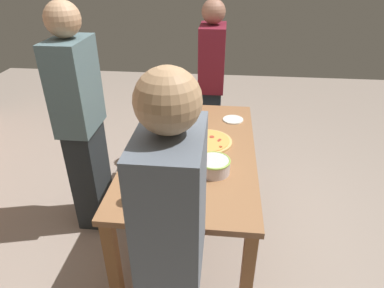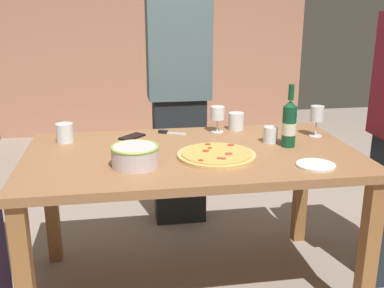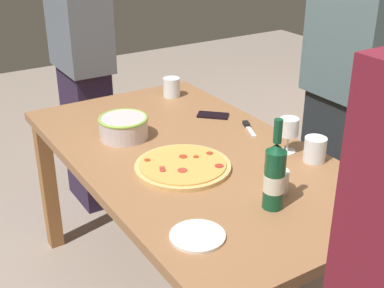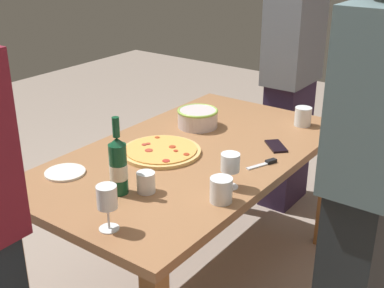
{
  "view_description": "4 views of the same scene",
  "coord_description": "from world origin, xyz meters",
  "px_view_note": "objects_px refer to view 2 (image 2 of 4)",
  "views": [
    {
      "loc": [
        -2.07,
        -0.21,
        1.98
      ],
      "look_at": [
        0.0,
        0.0,
        0.79
      ],
      "focal_mm": 31.41,
      "sensor_mm": 36.0,
      "label": 1
    },
    {
      "loc": [
        -0.34,
        -2.07,
        1.42
      ],
      "look_at": [
        0.0,
        0.0,
        0.79
      ],
      "focal_mm": 42.55,
      "sensor_mm": 36.0,
      "label": 2
    },
    {
      "loc": [
        1.61,
        -1.0,
        1.67
      ],
      "look_at": [
        0.0,
        0.0,
        0.79
      ],
      "focal_mm": 48.93,
      "sensor_mm": 36.0,
      "label": 3
    },
    {
      "loc": [
        1.74,
        1.28,
        1.7
      ],
      "look_at": [
        0.0,
        0.0,
        0.79
      ],
      "focal_mm": 47.61,
      "sensor_mm": 36.0,
      "label": 4
    }
  ],
  "objects_px": {
    "cup_spare": "(270,135)",
    "pizza": "(217,155)",
    "wine_bottle": "(289,123)",
    "dining_table": "(192,170)",
    "wine_glass_near_pizza": "(317,115)",
    "wine_glass_by_bottle": "(217,115)",
    "cup_amber": "(236,121)",
    "serving_bowl": "(135,155)",
    "cell_phone": "(132,137)",
    "cup_ceramic": "(65,133)",
    "side_plate": "(316,165)",
    "pizza_knife": "(168,132)",
    "person_host": "(179,93)"
  },
  "relations": [
    {
      "from": "cup_spare",
      "to": "pizza",
      "type": "bearing_deg",
      "value": -149.55
    },
    {
      "from": "cup_spare",
      "to": "wine_bottle",
      "type": "bearing_deg",
      "value": -49.85
    },
    {
      "from": "dining_table",
      "to": "wine_glass_near_pizza",
      "type": "xyz_separation_m",
      "value": [
        0.7,
        0.16,
        0.21
      ]
    },
    {
      "from": "wine_glass_by_bottle",
      "to": "cup_amber",
      "type": "height_order",
      "value": "wine_glass_by_bottle"
    },
    {
      "from": "serving_bowl",
      "to": "cell_phone",
      "type": "xyz_separation_m",
      "value": [
        0.0,
        0.46,
        -0.05
      ]
    },
    {
      "from": "dining_table",
      "to": "cup_ceramic",
      "type": "relative_size",
      "value": 16.32
    },
    {
      "from": "wine_bottle",
      "to": "cell_phone",
      "type": "relative_size",
      "value": 2.18
    },
    {
      "from": "dining_table",
      "to": "wine_glass_by_bottle",
      "type": "distance_m",
      "value": 0.43
    },
    {
      "from": "cup_ceramic",
      "to": "side_plate",
      "type": "bearing_deg",
      "value": -26.48
    },
    {
      "from": "serving_bowl",
      "to": "wine_bottle",
      "type": "height_order",
      "value": "wine_bottle"
    },
    {
      "from": "dining_table",
      "to": "cup_ceramic",
      "type": "bearing_deg",
      "value": 156.92
    },
    {
      "from": "wine_glass_by_bottle",
      "to": "cup_amber",
      "type": "relative_size",
      "value": 1.49
    },
    {
      "from": "wine_glass_by_bottle",
      "to": "cup_spare",
      "type": "height_order",
      "value": "wine_glass_by_bottle"
    },
    {
      "from": "wine_glass_near_pizza",
      "to": "wine_glass_by_bottle",
      "type": "distance_m",
      "value": 0.53
    },
    {
      "from": "cup_amber",
      "to": "wine_bottle",
      "type": "bearing_deg",
      "value": -63.79
    },
    {
      "from": "side_plate",
      "to": "cup_amber",
      "type": "bearing_deg",
      "value": 106.05
    },
    {
      "from": "dining_table",
      "to": "serving_bowl",
      "type": "distance_m",
      "value": 0.36
    },
    {
      "from": "side_plate",
      "to": "dining_table",
      "type": "bearing_deg",
      "value": 149.59
    },
    {
      "from": "serving_bowl",
      "to": "dining_table",
      "type": "bearing_deg",
      "value": 31.06
    },
    {
      "from": "pizza_knife",
      "to": "wine_glass_near_pizza",
      "type": "bearing_deg",
      "value": -13.11
    },
    {
      "from": "side_plate",
      "to": "pizza_knife",
      "type": "bearing_deg",
      "value": 132.26
    },
    {
      "from": "cup_amber",
      "to": "side_plate",
      "type": "xyz_separation_m",
      "value": [
        0.19,
        -0.66,
        -0.04
      ]
    },
    {
      "from": "dining_table",
      "to": "pizza",
      "type": "bearing_deg",
      "value": -46.13
    },
    {
      "from": "dining_table",
      "to": "wine_bottle",
      "type": "relative_size",
      "value": 5.1
    },
    {
      "from": "cup_amber",
      "to": "person_host",
      "type": "relative_size",
      "value": 0.06
    },
    {
      "from": "person_host",
      "to": "wine_bottle",
      "type": "bearing_deg",
      "value": 31.89
    },
    {
      "from": "serving_bowl",
      "to": "person_host",
      "type": "height_order",
      "value": "person_host"
    },
    {
      "from": "wine_bottle",
      "to": "pizza_knife",
      "type": "height_order",
      "value": "wine_bottle"
    },
    {
      "from": "cell_phone",
      "to": "pizza",
      "type": "bearing_deg",
      "value": 177.74
    },
    {
      "from": "wine_glass_by_bottle",
      "to": "side_plate",
      "type": "relative_size",
      "value": 0.85
    },
    {
      "from": "dining_table",
      "to": "side_plate",
      "type": "height_order",
      "value": "side_plate"
    },
    {
      "from": "cup_ceramic",
      "to": "cell_phone",
      "type": "relative_size",
      "value": 0.68
    },
    {
      "from": "wine_glass_near_pizza",
      "to": "cup_amber",
      "type": "height_order",
      "value": "wine_glass_near_pizza"
    },
    {
      "from": "serving_bowl",
      "to": "side_plate",
      "type": "distance_m",
      "value": 0.8
    },
    {
      "from": "side_plate",
      "to": "person_host",
      "type": "bearing_deg",
      "value": 112.3
    },
    {
      "from": "serving_bowl",
      "to": "cup_ceramic",
      "type": "relative_size",
      "value": 2.17
    },
    {
      "from": "serving_bowl",
      "to": "cell_phone",
      "type": "bearing_deg",
      "value": 89.8
    },
    {
      "from": "serving_bowl",
      "to": "cell_phone",
      "type": "relative_size",
      "value": 1.48
    },
    {
      "from": "cup_spare",
      "to": "pizza_knife",
      "type": "relative_size",
      "value": 0.54
    },
    {
      "from": "serving_bowl",
      "to": "cup_ceramic",
      "type": "bearing_deg",
      "value": 128.3
    },
    {
      "from": "cup_ceramic",
      "to": "side_plate",
      "type": "xyz_separation_m",
      "value": [
        1.13,
        -0.56,
        -0.04
      ]
    },
    {
      "from": "wine_glass_by_bottle",
      "to": "side_plate",
      "type": "height_order",
      "value": "wine_glass_by_bottle"
    },
    {
      "from": "pizza",
      "to": "pizza_knife",
      "type": "height_order",
      "value": "pizza"
    },
    {
      "from": "cup_amber",
      "to": "pizza",
      "type": "bearing_deg",
      "value": -114.57
    },
    {
      "from": "person_host",
      "to": "serving_bowl",
      "type": "bearing_deg",
      "value": -15.02
    },
    {
      "from": "wine_bottle",
      "to": "cup_ceramic",
      "type": "bearing_deg",
      "value": 166.99
    },
    {
      "from": "pizza",
      "to": "serving_bowl",
      "type": "distance_m",
      "value": 0.39
    },
    {
      "from": "wine_bottle",
      "to": "cup_ceramic",
      "type": "distance_m",
      "value": 1.14
    },
    {
      "from": "wine_glass_near_pizza",
      "to": "wine_bottle",
      "type": "bearing_deg",
      "value": -144.3
    },
    {
      "from": "cup_ceramic",
      "to": "person_host",
      "type": "bearing_deg",
      "value": 39.68
    }
  ]
}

